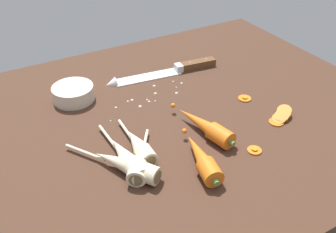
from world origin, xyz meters
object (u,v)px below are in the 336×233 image
parsnip_mid_right (140,161)px  carrot_slice_stack (281,116)px  chefs_knife (161,73)px  parsnip_front (126,158)px  prep_bowl (73,93)px  carrot_slice_stray_near (245,98)px  whole_carrot (206,126)px  parsnip_mid_left (139,146)px  parsnip_back (125,165)px  carrot_slice_stray_mid (254,150)px  whole_carrot_second (202,159)px

parsnip_mid_right → carrot_slice_stack: size_ratio=2.09×
chefs_knife → parsnip_front: 40.66cm
parsnip_mid_right → carrot_slice_stack: bearing=-1.5°
carrot_slice_stack → prep_bowl: 54.25cm
parsnip_mid_right → carrot_slice_stray_near: parsnip_mid_right is taller
whole_carrot → parsnip_mid_left: bearing=175.6°
parsnip_mid_left → carrot_slice_stack: parsnip_mid_left is taller
carrot_slice_stray_near → chefs_knife: bearing=119.6°
parsnip_back → carrot_slice_stack: (41.66, -1.43, -1.14)cm
parsnip_mid_right → prep_bowl: (-3.51, 33.23, 0.17)cm
parsnip_back → prep_bowl: (-0.40, 32.80, 0.17)cm
parsnip_back → carrot_slice_stack: parsnip_back is taller
chefs_knife → carrot_slice_stray_mid: chefs_knife is taller
whole_carrot_second → carrot_slice_stray_mid: size_ratio=5.69×
carrot_slice_stray_near → prep_bowl: 46.04cm
parsnip_mid_left → prep_bowl: same height
parsnip_mid_left → carrot_slice_stray_near: size_ratio=5.20×
whole_carrot → carrot_slice_stray_mid: whole_carrot is taller
carrot_slice_stack → carrot_slice_stray_near: bearing=99.2°
carrot_slice_stray_mid → parsnip_mid_left: bearing=152.0°
carrot_slice_stack → whole_carrot_second: bearing=-169.8°
whole_carrot_second → prep_bowl: size_ratio=1.68×
whole_carrot → chefs_knife: bearing=81.2°
whole_carrot_second → carrot_slice_stack: 27.37cm
whole_carrot → whole_carrot_second: (-7.12, -9.16, 0.00)cm
chefs_knife → whole_carrot: (-4.74, -30.58, 1.45)cm
chefs_knife → carrot_slice_stack: 38.01cm
carrot_slice_stray_mid → prep_bowl: (-28.25, 40.71, 1.79)cm
parsnip_front → prep_bowl: (-1.41, 30.87, 0.17)cm
carrot_slice_stray_near → prep_bowl: bearing=150.8°
chefs_knife → parsnip_front: (-25.61, -31.55, 1.33)cm
carrot_slice_stray_mid → whole_carrot_second: bearing=172.8°
parsnip_back → carrot_slice_stray_near: bearing=14.6°
chefs_knife → parsnip_mid_right: 41.29cm
parsnip_front → carrot_slice_stack: bearing=-4.7°
parsnip_front → parsnip_mid_left: same height
parsnip_back → chefs_knife: bearing=51.5°
chefs_knife → carrot_slice_stray_near: (13.14, -23.13, -0.29)cm
parsnip_mid_right → whole_carrot_second: bearing=-26.6°
chefs_knife → whole_carrot_second: whole_carrot_second is taller
parsnip_back → carrot_slice_stack: bearing=-2.0°
whole_carrot → parsnip_front: (-20.87, -0.97, -0.12)cm
whole_carrot_second → parsnip_mid_right: 13.03cm
parsnip_mid_left → parsnip_back: (-5.12, -4.20, -0.00)cm
whole_carrot_second → parsnip_back: 16.03cm
parsnip_front → parsnip_mid_right: bearing=-48.5°
whole_carrot → prep_bowl: whole_carrot is taller
chefs_knife → parsnip_mid_left: parsnip_mid_left is taller
parsnip_front → parsnip_back: bearing=-117.6°
whole_carrot → carrot_slice_stray_mid: 12.47cm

